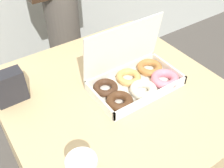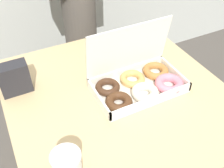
# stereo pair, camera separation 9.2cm
# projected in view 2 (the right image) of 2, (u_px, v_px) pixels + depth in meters

# --- Properties ---
(table) EXTENTS (0.82, 0.85, 0.78)m
(table) POSITION_uv_depth(u_px,v_px,m) (116.00, 151.00, 1.27)
(table) COLOR tan
(table) RESTS_ON ground_plane
(donut_box) EXTENTS (0.37, 0.24, 0.24)m
(donut_box) POSITION_uv_depth(u_px,v_px,m) (139.00, 81.00, 1.01)
(donut_box) COLOR white
(donut_box) RESTS_ON table
(coffee_cup) EXTENTS (0.08, 0.08, 0.11)m
(coffee_cup) POSITION_uv_depth(u_px,v_px,m) (68.00, 168.00, 0.71)
(coffee_cup) COLOR white
(coffee_cup) RESTS_ON table
(napkin_holder) EXTENTS (0.11, 0.06, 0.12)m
(napkin_holder) POSITION_uv_depth(u_px,v_px,m) (14.00, 78.00, 0.98)
(napkin_holder) COLOR #232328
(napkin_holder) RESTS_ON table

